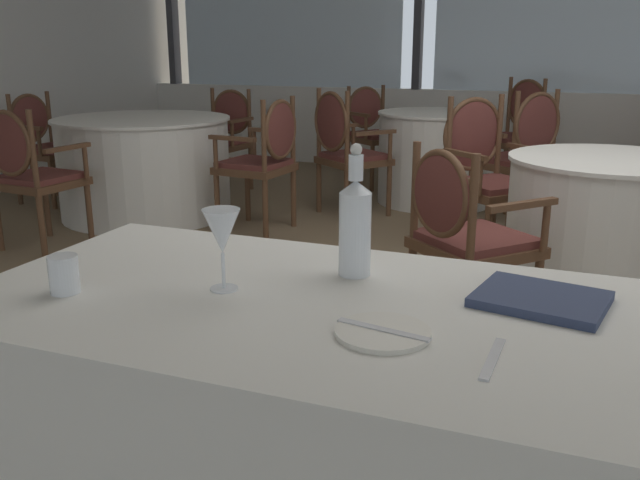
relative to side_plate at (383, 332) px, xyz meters
name	(u,v)px	position (x,y,z in m)	size (l,w,h in m)	color
ground_plane	(509,335)	(0.08, 1.88, -0.77)	(14.69, 14.69, 0.00)	#756047
window_wall_far	(568,56)	(0.08, 6.12, 0.42)	(9.55, 0.14, 3.00)	silver
foreground_table	(316,454)	(-0.19, 0.12, -0.39)	(1.57, 0.83, 0.76)	silver
side_plate	(383,332)	(0.00, 0.00, 0.00)	(0.19, 0.19, 0.01)	silver
butter_knife	(383,330)	(0.00, 0.00, 0.01)	(0.19, 0.02, 0.00)	silver
dinner_fork	(493,359)	(0.21, -0.03, 0.00)	(0.18, 0.02, 0.00)	silver
water_bottle	(355,224)	(-0.16, 0.32, 0.12)	(0.08, 0.08, 0.32)	white
wine_glass	(222,233)	(-0.41, 0.11, 0.13)	(0.09, 0.09, 0.19)	white
water_tumbler	(64,274)	(-0.73, -0.03, 0.04)	(0.07, 0.07, 0.09)	white
menu_book	(541,299)	(0.27, 0.28, 0.01)	(0.26, 0.21, 0.02)	#2D3856
background_table_0	(436,158)	(-0.84, 4.54, -0.39)	(1.00, 1.00, 0.76)	silver
dining_chair_0_0	(522,148)	(-0.10, 3.97, -0.19)	(0.65, 0.66, 1.00)	brown
dining_chair_0_1	(516,126)	(-0.27, 5.28, -0.18)	(0.66, 0.65, 1.02)	brown
dining_chair_0_2	(373,127)	(-1.57, 5.10, -0.22)	(0.65, 0.66, 0.93)	brown
dining_chair_0_3	(344,144)	(-1.41, 3.80, -0.20)	(0.66, 0.65, 0.98)	brown
background_table_2	(145,167)	(-2.87, 3.26, -0.39)	(1.35, 1.35, 0.76)	silver
dining_chair_2_0	(43,139)	(-3.96, 3.36, -0.24)	(0.51, 0.57, 0.92)	brown
dining_chair_2_1	(28,168)	(-2.97, 2.17, -0.22)	(0.57, 0.51, 0.93)	brown
dining_chair_2_2	(265,154)	(-1.77, 3.15, -0.21)	(0.51, 0.57, 0.95)	brown
dining_chair_2_3	(225,132)	(-2.76, 4.35, -0.23)	(0.57, 0.51, 0.92)	brown
background_table_3	(605,232)	(0.47, 2.48, -0.39)	(1.01, 1.01, 0.76)	silver
dining_chair_3_2	(484,166)	(-0.24, 3.09, -0.19)	(0.66, 0.66, 1.00)	brown
dining_chair_3_3	(463,228)	(-0.14, 1.78, -0.25)	(0.66, 0.65, 0.89)	brown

